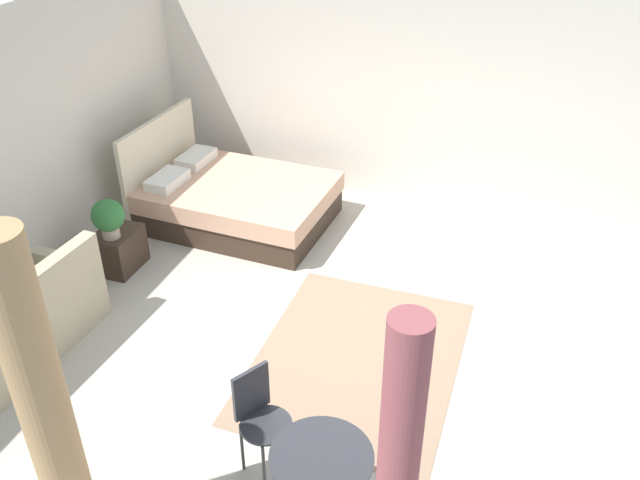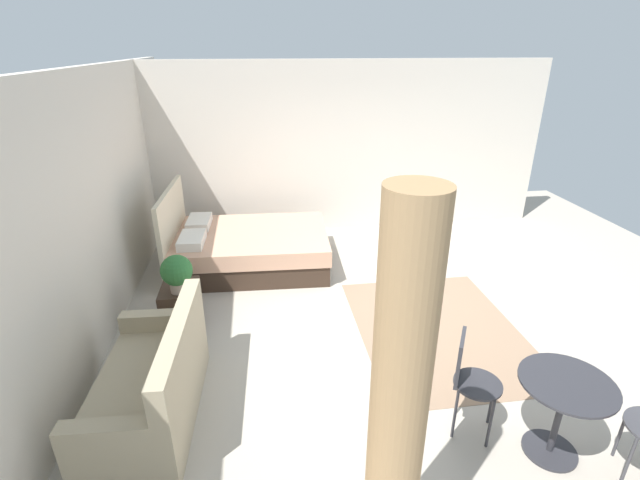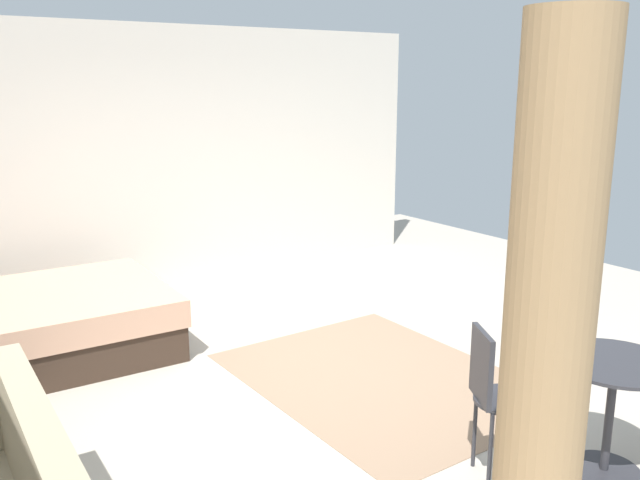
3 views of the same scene
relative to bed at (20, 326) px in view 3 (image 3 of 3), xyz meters
The scene contains 7 objects.
ground_plane 2.43m from the bed, 132.20° to the right, with size 8.90×9.63×0.02m, color #B2A899.
wall_right 2.49m from the bed, 53.31° to the right, with size 0.12×6.63×2.80m, color silver.
area_rug 2.93m from the bed, 132.11° to the right, with size 2.35×1.79×0.01m, color #93755B.
bed is the anchor object (origin of this frame).
balcony_table 4.41m from the bed, 146.77° to the right, with size 0.70×0.70×0.70m.
cafe_chair_near_couch 3.81m from the bed, 151.51° to the right, with size 0.53×0.53×0.90m.
curtain_right 4.51m from the bed, 168.57° to the right, with size 0.30×0.30×2.47m.
Camera 3 is at (-4.04, 2.80, 2.26)m, focal length 38.41 mm.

